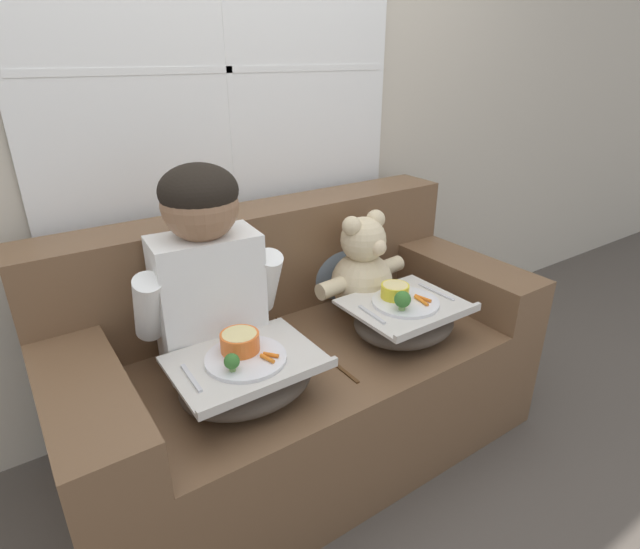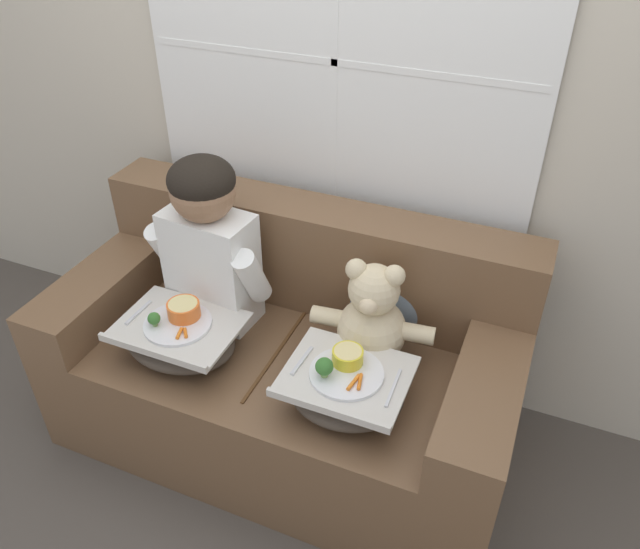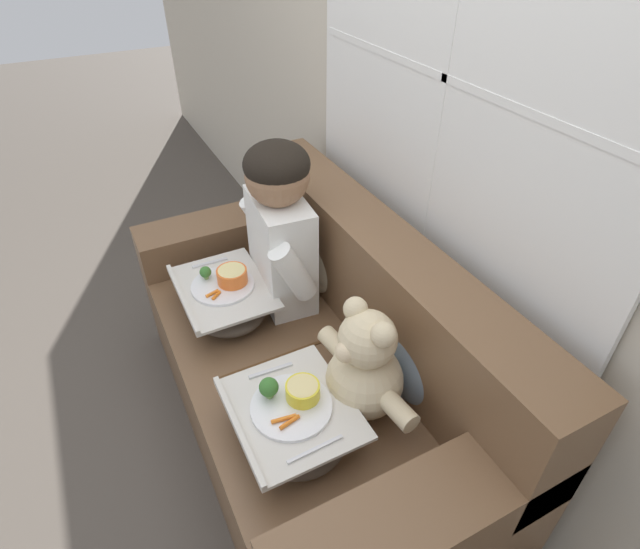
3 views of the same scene
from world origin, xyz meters
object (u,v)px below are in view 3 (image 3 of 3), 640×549
Objects in this scene: child_figure at (279,219)px; teddy_bear at (364,370)px; lap_tray_child at (225,298)px; throw_pillow_behind_child at (320,252)px; couch at (315,370)px; throw_pillow_behind_teddy at (411,353)px; lap_tray_teddy at (292,420)px.

teddy_bear is at bearing -0.40° from child_figure.
child_figure reaches higher than lap_tray_child.
lap_tray_child is (-0.00, -0.42, -0.09)m from throw_pillow_behind_child.
teddy_bear is (0.32, 0.01, 0.31)m from couch.
couch is 2.56× the size of child_figure.
teddy_bear is (0.64, -0.18, 0.01)m from throw_pillow_behind_child.
throw_pillow_behind_teddy is at bearing -0.00° from throw_pillow_behind_child.
teddy_bear reaches higher than throw_pillow_behind_child.
teddy_bear reaches higher than lap_tray_child.
lap_tray_child is (-0.00, -0.25, -0.29)m from child_figure.
teddy_bear is 1.03× the size of lap_tray_child.
child_figure is (-0.00, -0.17, 0.20)m from throw_pillow_behind_child.
throw_pillow_behind_child is at bearing 149.49° from couch.
couch reaches higher than lap_tray_child.
throw_pillow_behind_child is 0.43m from lap_tray_child.
throw_pillow_behind_teddy is 0.88× the size of lap_tray_teddy.
child_figure reaches higher than throw_pillow_behind_child.
lap_tray_child is at bearing -146.59° from throw_pillow_behind_teddy.
child_figure is at bearing 89.96° from lap_tray_child.
child_figure is 1.56× the size of lap_tray_child.
teddy_bear is at bearing 1.93° from couch.
lap_tray_teddy is (0.64, -0.00, -0.00)m from lap_tray_child.
child_figure is (-0.32, 0.02, 0.51)m from couch.
teddy_bear is (0.64, -0.00, -0.19)m from child_figure.
couch reaches higher than throw_pillow_behind_teddy.
teddy_bear reaches higher than throw_pillow_behind_teddy.
lap_tray_teddy is (0.64, -0.42, -0.09)m from throw_pillow_behind_child.
teddy_bear is at bearing -15.51° from throw_pillow_behind_child.
lap_tray_teddy is (-0.00, -0.42, -0.09)m from throw_pillow_behind_teddy.
lap_tray_child is 1.07× the size of lap_tray_teddy.
throw_pillow_behind_child is 0.54× the size of child_figure.
lap_tray_teddy is at bearing -0.06° from lap_tray_child.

